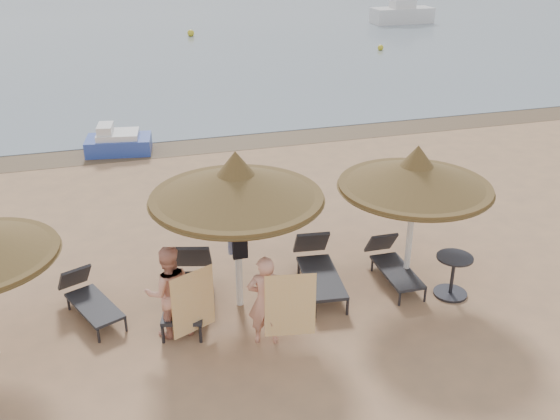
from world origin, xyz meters
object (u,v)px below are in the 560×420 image
(palapa_center, at_px, (236,185))
(palapa_right, at_px, (416,175))
(lounger_near_right, at_px, (318,267))
(person_right, at_px, (265,294))
(lounger_near_left, at_px, (189,285))
(side_table, at_px, (452,277))
(pedal_boat, at_px, (118,142))
(lounger_far_left, at_px, (88,297))
(person_left, at_px, (168,285))
(lounger_far_right, at_px, (392,263))

(palapa_center, bearing_deg, palapa_right, -2.13)
(lounger_near_right, distance_m, person_right, 2.08)
(lounger_near_right, bearing_deg, lounger_near_left, -173.51)
(side_table, distance_m, pedal_boat, 11.22)
(lounger_near_left, height_order, person_right, person_right)
(lounger_near_right, bearing_deg, pedal_boat, 117.31)
(palapa_right, height_order, lounger_far_left, palapa_right)
(pedal_boat, bearing_deg, person_left, -79.12)
(palapa_center, distance_m, person_left, 1.99)
(palapa_center, distance_m, lounger_far_left, 3.36)
(lounger_far_right, xyz_separation_m, person_right, (-2.88, -1.25, 0.59))
(palapa_center, height_order, person_right, palapa_center)
(palapa_center, bearing_deg, person_right, -81.72)
(person_left, bearing_deg, palapa_center, -160.84)
(lounger_far_left, bearing_deg, person_left, -60.03)
(lounger_near_left, distance_m, pedal_boat, 8.76)
(palapa_center, relative_size, lounger_far_right, 1.76)
(person_left, bearing_deg, lounger_near_right, -168.23)
(palapa_center, relative_size, side_table, 3.71)
(side_table, bearing_deg, person_left, 177.35)
(palapa_right, bearing_deg, lounger_far_left, 174.45)
(person_right, distance_m, pedal_boat, 10.33)
(palapa_center, bearing_deg, person_left, -157.79)
(lounger_near_right, relative_size, person_right, 1.09)
(lounger_near_left, height_order, pedal_boat, lounger_near_left)
(lounger_far_right, bearing_deg, side_table, -44.65)
(person_left, height_order, pedal_boat, person_left)
(palapa_right, xyz_separation_m, lounger_far_left, (-5.91, 0.57, -1.90))
(lounger_near_left, distance_m, lounger_near_right, 2.48)
(palapa_center, height_order, person_left, palapa_center)
(lounger_far_left, height_order, lounger_near_right, lounger_near_right)
(lounger_far_left, xyz_separation_m, lounger_near_right, (4.23, -0.22, 0.06))
(lounger_near_right, distance_m, lounger_far_right, 1.47)
(palapa_right, distance_m, person_left, 4.77)
(lounger_far_right, relative_size, pedal_boat, 0.84)
(side_table, xyz_separation_m, person_left, (-5.18, 0.24, 0.58))
(lounger_near_left, relative_size, lounger_near_right, 1.07)
(side_table, bearing_deg, lounger_near_left, 168.08)
(palapa_right, xyz_separation_m, person_left, (-4.57, -0.41, -1.27))
(palapa_right, height_order, person_left, palapa_right)
(lounger_near_right, distance_m, side_table, 2.50)
(palapa_center, bearing_deg, lounger_near_right, 8.33)
(palapa_center, relative_size, lounger_near_left, 1.38)
(person_left, bearing_deg, palapa_right, -177.91)
(side_table, bearing_deg, pedal_boat, 119.95)
(palapa_right, relative_size, lounger_far_left, 1.63)
(side_table, relative_size, person_right, 0.43)
(palapa_center, distance_m, pedal_boat, 9.34)
(person_left, distance_m, person_right, 1.62)
(lounger_far_left, distance_m, lounger_near_right, 4.23)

